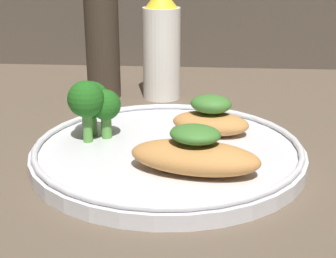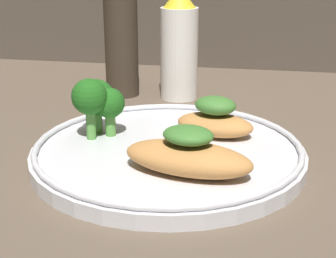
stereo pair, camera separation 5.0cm
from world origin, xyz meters
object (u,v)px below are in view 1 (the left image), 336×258
object	(u,v)px
sauce_bottle	(162,46)
pepper_grinder	(102,33)
broccoli_bunch	(93,102)
plate	(168,152)

from	to	relation	value
sauce_bottle	pepper_grinder	xyz separation A→B (cm)	(-8.12, 0.00, 1.66)
sauce_bottle	broccoli_bunch	bearing A→B (deg)	-104.36
broccoli_bunch	pepper_grinder	distance (cm)	20.71
broccoli_bunch	sauce_bottle	world-z (taller)	sauce_bottle
plate	pepper_grinder	world-z (taller)	pepper_grinder
plate	sauce_bottle	world-z (taller)	sauce_bottle
plate	sauce_bottle	size ratio (longest dim) A/B	1.78
broccoli_bunch	sauce_bottle	size ratio (longest dim) A/B	0.42
pepper_grinder	broccoli_bunch	bearing A→B (deg)	-81.68
broccoli_bunch	pepper_grinder	world-z (taller)	pepper_grinder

